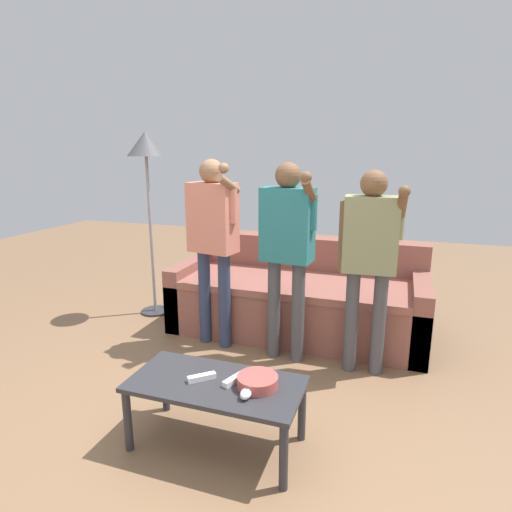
% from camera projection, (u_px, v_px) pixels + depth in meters
% --- Properties ---
extents(ground_plane, '(12.00, 12.00, 0.00)m').
position_uv_depth(ground_plane, '(224.00, 426.00, 2.49)').
color(ground_plane, brown).
extents(couch, '(2.17, 0.91, 0.78)m').
position_uv_depth(couch, '(298.00, 299.00, 3.80)').
color(couch, brown).
rests_on(couch, ground).
extents(coffee_table, '(0.92, 0.45, 0.38)m').
position_uv_depth(coffee_table, '(216.00, 391.00, 2.26)').
color(coffee_table, '#2D2D33').
rests_on(coffee_table, ground).
extents(snack_bowl, '(0.21, 0.21, 0.06)m').
position_uv_depth(snack_bowl, '(258.00, 381.00, 2.20)').
color(snack_bowl, '#B24C47').
rests_on(snack_bowl, coffee_table).
extents(game_remote_nunchuk, '(0.06, 0.09, 0.05)m').
position_uv_depth(game_remote_nunchuk, '(246.00, 394.00, 2.10)').
color(game_remote_nunchuk, white).
rests_on(game_remote_nunchuk, coffee_table).
extents(floor_lamp, '(0.34, 0.34, 1.74)m').
position_uv_depth(floor_lamp, '(146.00, 158.00, 3.89)').
color(floor_lamp, '#2D2D33').
rests_on(floor_lamp, ground).
extents(player_left, '(0.45, 0.36, 1.51)m').
position_uv_depth(player_left, '(213.00, 232.00, 3.34)').
color(player_left, '#2D3856').
rests_on(player_left, ground).
extents(player_center, '(0.44, 0.34, 1.49)m').
position_uv_depth(player_center, '(287.00, 240.00, 3.09)').
color(player_center, '#47474C').
rests_on(player_center, ground).
extents(player_right, '(0.44, 0.31, 1.45)m').
position_uv_depth(player_right, '(370.00, 250.00, 2.90)').
color(player_right, '#47474C').
rests_on(player_right, ground).
extents(game_remote_wand_near, '(0.09, 0.16, 0.03)m').
position_uv_depth(game_remote_wand_near, '(234.00, 379.00, 2.25)').
color(game_remote_wand_near, white).
rests_on(game_remote_wand_near, coffee_table).
extents(game_remote_wand_far, '(0.14, 0.13, 0.03)m').
position_uv_depth(game_remote_wand_far, '(202.00, 377.00, 2.27)').
color(game_remote_wand_far, white).
rests_on(game_remote_wand_far, coffee_table).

